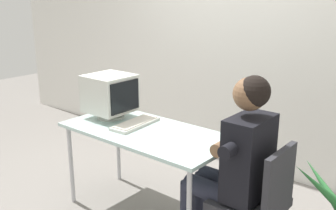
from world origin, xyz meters
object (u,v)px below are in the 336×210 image
(desk, at_px, (146,137))
(person_seated, at_px, (235,159))
(keyboard, at_px, (135,123))
(crt_monitor, at_px, (110,94))
(office_chair, at_px, (258,199))

(desk, distance_m, person_seated, 0.79)
(keyboard, relative_size, person_seated, 0.36)
(crt_monitor, height_order, office_chair, crt_monitor)
(desk, relative_size, crt_monitor, 3.67)
(keyboard, height_order, person_seated, person_seated)
(desk, height_order, person_seated, person_seated)
(desk, xyz_separation_m, keyboard, (-0.15, 0.03, 0.07))
(desk, height_order, crt_monitor, crt_monitor)
(office_chair, bearing_deg, keyboard, 179.97)
(crt_monitor, distance_m, keyboard, 0.37)
(crt_monitor, height_order, keyboard, crt_monitor)
(desk, bearing_deg, crt_monitor, 174.93)
(office_chair, height_order, person_seated, person_seated)
(office_chair, bearing_deg, person_seated, -180.00)
(keyboard, bearing_deg, desk, -12.22)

